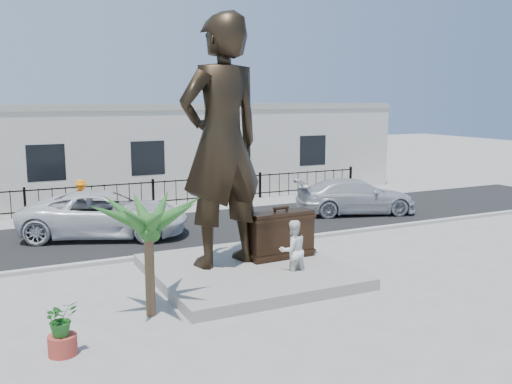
# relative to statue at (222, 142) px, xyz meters

# --- Properties ---
(ground) EXTENTS (100.00, 100.00, 0.00)m
(ground) POSITION_rel_statue_xyz_m (1.05, -2.01, -3.77)
(ground) COLOR #9E9991
(ground) RESTS_ON ground
(street) EXTENTS (40.00, 7.00, 0.01)m
(street) POSITION_rel_statue_xyz_m (1.05, 5.99, -3.77)
(street) COLOR black
(street) RESTS_ON ground
(curb) EXTENTS (40.00, 0.25, 0.12)m
(curb) POSITION_rel_statue_xyz_m (1.05, 2.49, -3.71)
(curb) COLOR #A5A399
(curb) RESTS_ON ground
(far_sidewalk) EXTENTS (40.00, 2.50, 0.02)m
(far_sidewalk) POSITION_rel_statue_xyz_m (1.05, 9.99, -3.76)
(far_sidewalk) COLOR #9E9991
(far_sidewalk) RESTS_ON ground
(plinth) EXTENTS (5.20, 5.20, 0.30)m
(plinth) POSITION_rel_statue_xyz_m (0.55, -0.51, -3.62)
(plinth) COLOR gray
(plinth) RESTS_ON ground
(fence) EXTENTS (22.00, 0.10, 1.20)m
(fence) POSITION_rel_statue_xyz_m (1.05, 10.79, -3.17)
(fence) COLOR black
(fence) RESTS_ON ground
(building) EXTENTS (28.00, 7.00, 4.40)m
(building) POSITION_rel_statue_xyz_m (1.05, 14.99, -1.57)
(building) COLOR silver
(building) RESTS_ON ground
(statue) EXTENTS (2.79, 2.09, 6.94)m
(statue) POSITION_rel_statue_xyz_m (0.00, 0.00, 0.00)
(statue) COLOR black
(statue) RESTS_ON plinth
(suitcase) EXTENTS (2.00, 0.74, 1.39)m
(suitcase) POSITION_rel_statue_xyz_m (1.79, -0.16, -2.78)
(suitcase) COLOR black
(suitcase) RESTS_ON plinth
(tourist) EXTENTS (0.83, 0.65, 1.68)m
(tourist) POSITION_rel_statue_xyz_m (1.52, -1.35, -2.93)
(tourist) COLOR white
(tourist) RESTS_ON ground
(car_white) EXTENTS (6.47, 4.77, 1.63)m
(car_white) POSITION_rel_statue_xyz_m (-2.10, 5.97, -2.95)
(car_white) COLOR silver
(car_white) RESTS_ON street
(car_silver) EXTENTS (5.56, 3.57, 1.50)m
(car_silver) POSITION_rel_statue_xyz_m (8.53, 5.44, -3.01)
(car_silver) COLOR #B2B5B7
(car_silver) RESTS_ON street
(worker) EXTENTS (1.17, 1.00, 1.57)m
(worker) POSITION_rel_statue_xyz_m (-2.28, 10.00, -2.97)
(worker) COLOR orange
(worker) RESTS_ON far_sidewalk
(palm_tree) EXTENTS (1.80, 1.80, 3.20)m
(palm_tree) POSITION_rel_statue_xyz_m (-2.72, -2.19, -3.77)
(palm_tree) COLOR #22521E
(palm_tree) RESTS_ON ground
(planter) EXTENTS (0.56, 0.56, 0.40)m
(planter) POSITION_rel_statue_xyz_m (-4.83, -3.44, -3.57)
(planter) COLOR #A4372B
(planter) RESTS_ON ground
(shrub) EXTENTS (0.77, 0.72, 0.69)m
(shrub) POSITION_rel_statue_xyz_m (-4.83, -3.44, -3.03)
(shrub) COLOR #21601F
(shrub) RESTS_ON planter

